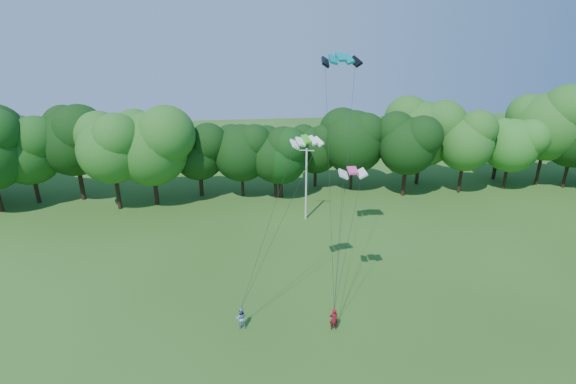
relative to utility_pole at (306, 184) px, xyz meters
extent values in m
cylinder|color=silver|center=(0.00, 0.00, -0.11)|extent=(0.21, 0.21, 8.24)
cube|color=silver|center=(0.00, 0.00, 3.80)|extent=(1.61, 0.49, 0.08)
imported|color=maroon|center=(-0.81, -19.11, -3.35)|extent=(0.65, 0.43, 1.77)
imported|color=#8A9EBF|center=(-7.53, -18.14, -3.39)|extent=(0.83, 0.65, 1.70)
cube|color=#047B82|center=(0.93, -10.23, 14.25)|extent=(3.09, 1.52, 0.64)
cube|color=green|center=(-2.37, -14.86, 9.06)|extent=(2.49, 1.61, 0.46)
cube|color=#EF428C|center=(0.80, -16.06, 6.99)|extent=(2.01, 0.98, 0.36)
cylinder|color=#311D13|center=(-2.16, 6.70, -2.41)|extent=(0.40, 0.40, 3.64)
ellipsoid|color=#0F340E|center=(-2.16, 6.70, 2.38)|extent=(7.28, 7.28, 7.94)
cylinder|color=#302313|center=(27.46, 6.37, -2.35)|extent=(0.43, 0.43, 3.77)
ellipsoid|color=#296920|center=(27.46, 6.37, 2.62)|extent=(7.53, 7.53, 8.22)
camera|label=1|loc=(-7.16, -45.50, 17.37)|focal=28.00mm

